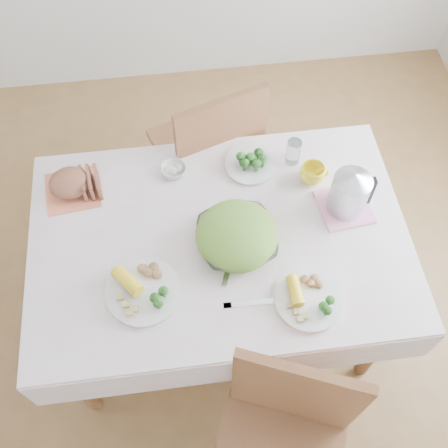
{
  "coord_description": "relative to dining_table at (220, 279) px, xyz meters",
  "views": [
    {
      "loc": [
        -0.12,
        -1.04,
        2.55
      ],
      "look_at": [
        0.02,
        0.02,
        0.82
      ],
      "focal_mm": 42.0,
      "sensor_mm": 36.0,
      "label": 1
    }
  ],
  "objects": [
    {
      "name": "yellow_mug",
      "position": [
        0.42,
        0.23,
        0.43
      ],
      "size": [
        0.12,
        0.12,
        0.08
      ],
      "primitive_type": "imported",
      "rotation": [
        0.0,
        0.0,
        -0.12
      ],
      "color": "yellow",
      "rests_on": "tablecloth"
    },
    {
      "name": "glass_tumbler",
      "position": [
        0.36,
        0.34,
        0.45
      ],
      "size": [
        0.08,
        0.08,
        0.12
      ],
      "primitive_type": "cylinder",
      "rotation": [
        0.0,
        0.0,
        -0.39
      ],
      "color": "white",
      "rests_on": "tablecloth"
    },
    {
      "name": "electric_kettle",
      "position": [
        0.52,
        0.07,
        0.51
      ],
      "size": [
        0.17,
        0.17,
        0.21
      ],
      "primitive_type": "cylinder",
      "rotation": [
        0.0,
        0.0,
        -0.12
      ],
      "color": "#B2B5BA",
      "rests_on": "pink_tray"
    },
    {
      "name": "dinner_plate_right",
      "position": [
        0.29,
        -0.32,
        0.4
      ],
      "size": [
        0.32,
        0.32,
        0.02
      ],
      "primitive_type": "cylinder",
      "rotation": [
        0.0,
        0.0,
        -0.31
      ],
      "color": "white",
      "rests_on": "tablecloth"
    },
    {
      "name": "napkin",
      "position": [
        -0.58,
        0.3,
        0.39
      ],
      "size": [
        0.24,
        0.24,
        0.0
      ],
      "primitive_type": "cube",
      "rotation": [
        0.0,
        0.0,
        0.11
      ],
      "color": "#E2744E",
      "rests_on": "tablecloth"
    },
    {
      "name": "bread_loaf",
      "position": [
        -0.58,
        0.3,
        0.45
      ],
      "size": [
        0.2,
        0.19,
        0.1
      ],
      "primitive_type": "ellipsoid",
      "rotation": [
        0.0,
        0.0,
        0.24
      ],
      "color": "brown",
      "rests_on": "napkin"
    },
    {
      "name": "dinner_plate_left",
      "position": [
        -0.31,
        -0.2,
        0.4
      ],
      "size": [
        0.36,
        0.36,
        0.02
      ],
      "primitive_type": "cylinder",
      "rotation": [
        0.0,
        0.0,
        0.32
      ],
      "color": "white",
      "rests_on": "tablecloth"
    },
    {
      "name": "pink_tray",
      "position": [
        0.52,
        0.07,
        0.4
      ],
      "size": [
        0.23,
        0.23,
        0.02
      ],
      "primitive_type": "cube",
      "rotation": [
        0.0,
        0.0,
        0.11
      ],
      "color": "pink",
      "rests_on": "tablecloth"
    },
    {
      "name": "knife",
      "position": [
        0.07,
        -0.3,
        0.39
      ],
      "size": [
        0.19,
        0.03,
        0.0
      ],
      "primitive_type": "cube",
      "rotation": [
        0.0,
        0.0,
        1.55
      ],
      "color": "silver",
      "rests_on": "tablecloth"
    },
    {
      "name": "floor",
      "position": [
        0.0,
        0.0,
        -0.38
      ],
      "size": [
        3.6,
        3.6,
        0.0
      ],
      "primitive_type": "plane",
      "color": "brown",
      "rests_on": "ground"
    },
    {
      "name": "broccoli_plate",
      "position": [
        0.17,
        0.33,
        0.4
      ],
      "size": [
        0.27,
        0.27,
        0.02
      ],
      "primitive_type": "cylinder",
      "rotation": [
        0.0,
        0.0,
        0.27
      ],
      "color": "beige",
      "rests_on": "tablecloth"
    },
    {
      "name": "tablecloth",
      "position": [
        0.0,
        0.0,
        0.38
      ],
      "size": [
        1.5,
        1.0,
        0.01
      ],
      "primitive_type": "cube",
      "color": "white",
      "rests_on": "dining_table"
    },
    {
      "name": "chair_far",
      "position": [
        0.0,
        0.69,
        0.09
      ],
      "size": [
        0.58,
        0.58,
        1.01
      ],
      "primitive_type": "cube",
      "rotation": [
        0.0,
        0.0,
        3.47
      ],
      "color": "brown",
      "rests_on": "floor"
    },
    {
      "name": "fruit_bowl",
      "position": [
        -0.15,
        0.34,
        0.4
      ],
      "size": [
        0.12,
        0.12,
        0.03
      ],
      "primitive_type": "imported",
      "rotation": [
        0.0,
        0.0,
        -0.09
      ],
      "color": "white",
      "rests_on": "tablecloth"
    },
    {
      "name": "salad_bowl",
      "position": [
        0.06,
        -0.04,
        0.42
      ],
      "size": [
        0.33,
        0.33,
        0.07
      ],
      "primitive_type": "imported",
      "rotation": [
        0.0,
        0.0,
        0.12
      ],
      "color": "white",
      "rests_on": "tablecloth"
    },
    {
      "name": "dining_table",
      "position": [
        0.0,
        0.0,
        0.0
      ],
      "size": [
        1.4,
        0.9,
        0.75
      ],
      "primitive_type": "cube",
      "color": "brown",
      "rests_on": "floor"
    },
    {
      "name": "fork_right",
      "position": [
        0.02,
        -0.15,
        0.39
      ],
      "size": [
        0.08,
        0.18,
        0.0
      ],
      "primitive_type": "cube",
      "rotation": [
        0.0,
        0.0,
        -0.35
      ],
      "color": "silver",
      "rests_on": "tablecloth"
    }
  ]
}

